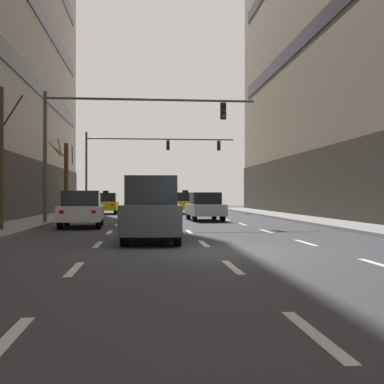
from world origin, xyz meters
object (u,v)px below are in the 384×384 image
car_driving_3 (152,209)px  traffic_signal_0 (112,129)px  taxi_driving_1 (147,204)px  street_tree_2 (66,177)px  taxi_driving_6 (106,204)px  car_driving_2 (147,208)px  traffic_signal_1 (140,154)px  street_tree_1 (0,155)px  car_driving_5 (82,209)px  taxi_driving_0 (185,203)px  car_driving_4 (205,207)px

car_driving_3 → traffic_signal_0: 10.68m
taxi_driving_1 → street_tree_2: 6.34m
taxi_driving_6 → traffic_signal_0: bearing=-84.5°
taxi_driving_6 → car_driving_2: bearing=-78.1°
taxi_driving_6 → traffic_signal_1: 6.06m
street_tree_1 → car_driving_3: bearing=-36.2°
car_driving_5 → traffic_signal_1: traffic_signal_1 is taller
taxi_driving_0 → car_driving_3: 24.69m
car_driving_2 → street_tree_1: (-5.68, -5.24, 2.17)m
traffic_signal_0 → street_tree_2: size_ratio=1.96×
street_tree_1 → car_driving_4: bearing=44.5°
car_driving_5 → traffic_signal_0: 4.73m
car_driving_5 → traffic_signal_1: 20.74m
car_driving_5 → car_driving_2: bearing=32.7°
street_tree_2 → car_driving_4: bearing=-40.2°
taxi_driving_0 → car_driving_2: bearing=-101.7°
car_driving_5 → taxi_driving_6: 16.67m
traffic_signal_0 → street_tree_1: size_ratio=1.93×
taxi_driving_1 → car_driving_2: (-0.04, -13.17, -0.00)m
traffic_signal_0 → street_tree_1: 7.06m
car_driving_2 → car_driving_3: 9.49m
car_driving_5 → street_tree_2: bearing=101.7°
car_driving_3 → car_driving_2: bearing=90.7°
car_driving_2 → street_tree_2: size_ratio=0.84×
taxi_driving_1 → car_driving_5: bearing=-101.3°
taxi_driving_0 → traffic_signal_0: size_ratio=0.42×
street_tree_2 → traffic_signal_0: bearing=-70.1°
taxi_driving_0 → car_driving_5: (-6.09, -16.92, -0.01)m
taxi_driving_0 → car_driving_2: size_ratio=0.99×
traffic_signal_0 → street_tree_2: (-3.96, 10.92, -2.01)m
car_driving_4 → street_tree_1: street_tree_1 is taller
taxi_driving_0 → taxi_driving_1: 3.60m
traffic_signal_0 → street_tree_1: (-3.95, -5.57, -1.79)m
taxi_driving_6 → street_tree_2: 4.78m
taxi_driving_1 → car_driving_4: 10.10m
car_driving_3 → car_driving_5: bearing=112.1°
traffic_signal_1 → street_tree_1: bearing=-102.4°
taxi_driving_1 → car_driving_5: (-3.01, -15.07, -0.01)m
taxi_driving_1 → car_driving_4: bearing=-70.9°
street_tree_1 → traffic_signal_0: bearing=54.6°
car_driving_2 → street_tree_1: size_ratio=0.83×
car_driving_4 → taxi_driving_6: taxi_driving_6 is taller
car_driving_2 → traffic_signal_1: bearing=91.6°
taxi_driving_6 → traffic_signal_1: traffic_signal_1 is taller
taxi_driving_0 → traffic_signal_0: (-4.85, -14.69, 3.96)m
car_driving_5 → traffic_signal_0: bearing=61.0°
car_driving_4 → traffic_signal_1: 15.71m
taxi_driving_0 → street_tree_2: bearing=-156.8°
car_driving_2 → car_driving_3: bearing=-89.3°
taxi_driving_0 → traffic_signal_0: traffic_signal_0 is taller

